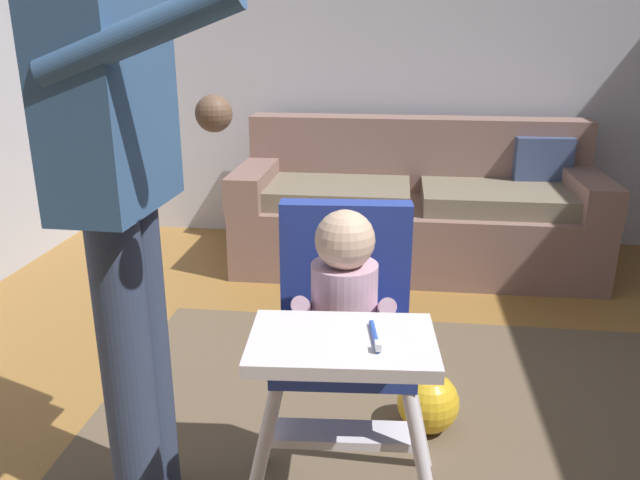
% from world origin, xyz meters
% --- Properties ---
extents(ground, '(6.15, 6.50, 0.10)m').
position_xyz_m(ground, '(0.00, 0.00, -0.05)').
color(ground, olive).
extents(wall_far, '(5.35, 0.06, 2.62)m').
position_xyz_m(wall_far, '(0.00, 2.48, 1.31)').
color(wall_far, silver).
rests_on(wall_far, ground).
extents(couch, '(2.14, 0.86, 0.86)m').
position_xyz_m(couch, '(0.10, 1.96, 0.33)').
color(couch, '#85645B').
rests_on(couch, ground).
extents(high_chair, '(0.65, 0.76, 0.98)m').
position_xyz_m(high_chair, '(-0.14, -0.31, 0.68)').
color(high_chair, white).
rests_on(high_chair, ground).
extents(adult_standing, '(0.51, 0.51, 1.70)m').
position_xyz_m(adult_standing, '(-0.73, -0.29, 0.97)').
color(adult_standing, '#323D57').
rests_on(adult_standing, ground).
extents(toy_ball, '(0.22, 0.22, 0.22)m').
position_xyz_m(toy_ball, '(0.12, 0.19, 0.11)').
color(toy_ball, gold).
rests_on(toy_ball, ground).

